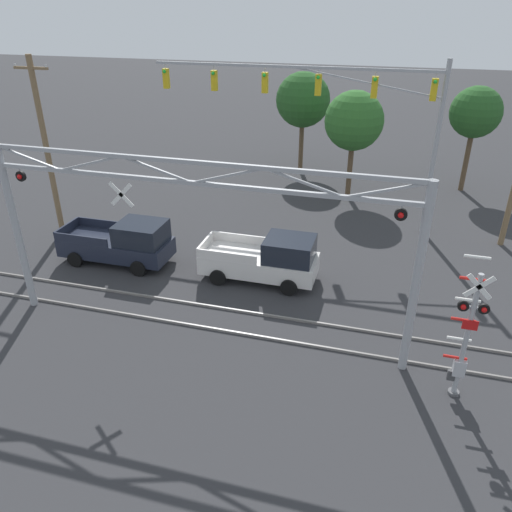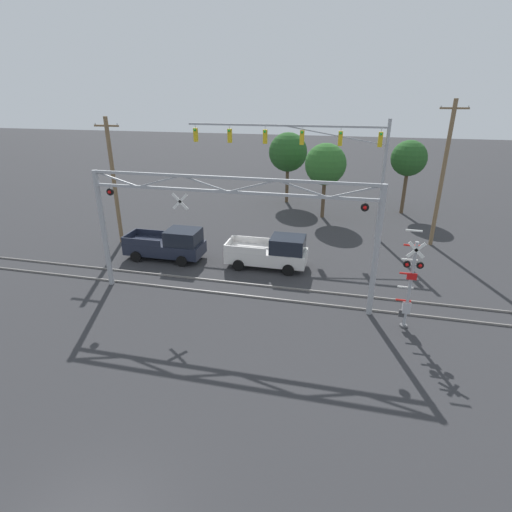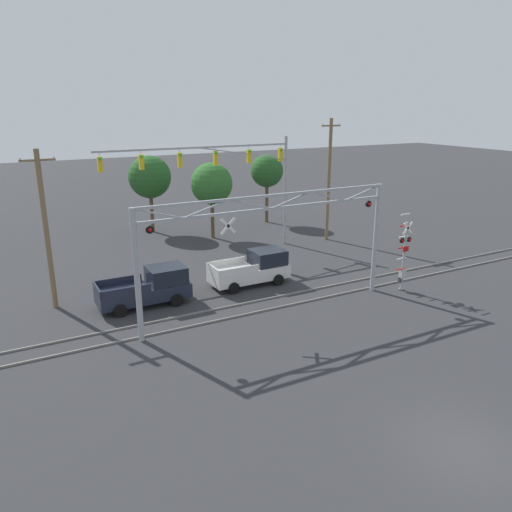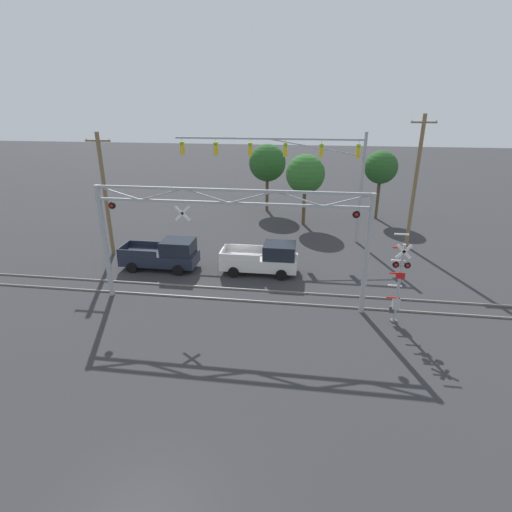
{
  "view_description": "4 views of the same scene",
  "coord_description": "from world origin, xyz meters",
  "px_view_note": "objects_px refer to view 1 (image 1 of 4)",
  "views": [
    {
      "loc": [
        6.12,
        -1.06,
        11.12
      ],
      "look_at": [
        1.17,
        16.56,
        1.67
      ],
      "focal_mm": 35.0,
      "sensor_mm": 36.0,
      "label": 1
    },
    {
      "loc": [
        5.77,
        -5.37,
        10.47
      ],
      "look_at": [
        1.51,
        12.62,
        2.8
      ],
      "focal_mm": 28.0,
      "sensor_mm": 36.0,
      "label": 2
    },
    {
      "loc": [
        -12.85,
        -9.1,
        11.16
      ],
      "look_at": [
        0.46,
        15.64,
        2.52
      ],
      "focal_mm": 35.0,
      "sensor_mm": 36.0,
      "label": 3
    },
    {
      "loc": [
        4.24,
        -6.96,
        10.92
      ],
      "look_at": [
        1.47,
        12.77,
        3.1
      ],
      "focal_mm": 28.0,
      "sensor_mm": 36.0,
      "label": 4
    }
  ],
  "objects_px": {
    "background_tree_beyond_span": "(354,121)",
    "background_tree_far_right_verge": "(476,113)",
    "utility_pole_left": "(46,148)",
    "pickup_truck_lead": "(267,259)",
    "pickup_truck_following": "(123,243)",
    "background_tree_far_left_verge": "(303,100)",
    "crossing_signal_mast": "(465,340)",
    "crossing_gantry": "(194,224)",
    "traffic_signal_span": "(347,105)"
  },
  "relations": [
    {
      "from": "crossing_gantry",
      "to": "background_tree_far_left_verge",
      "type": "xyz_separation_m",
      "value": [
        -0.32,
        20.79,
        0.49
      ]
    },
    {
      "from": "crossing_gantry",
      "to": "background_tree_beyond_span",
      "type": "height_order",
      "value": "crossing_gantry"
    },
    {
      "from": "crossing_signal_mast",
      "to": "traffic_signal_span",
      "type": "relative_size",
      "value": 0.33
    },
    {
      "from": "utility_pole_left",
      "to": "traffic_signal_span",
      "type": "bearing_deg",
      "value": 20.89
    },
    {
      "from": "crossing_signal_mast",
      "to": "background_tree_far_left_verge",
      "type": "height_order",
      "value": "background_tree_far_left_verge"
    },
    {
      "from": "pickup_truck_following",
      "to": "background_tree_far_right_verge",
      "type": "bearing_deg",
      "value": 42.82
    },
    {
      "from": "pickup_truck_following",
      "to": "background_tree_far_left_verge",
      "type": "bearing_deg",
      "value": 72.47
    },
    {
      "from": "crossing_signal_mast",
      "to": "pickup_truck_lead",
      "type": "xyz_separation_m",
      "value": [
        -7.49,
        5.4,
        -1.06
      ]
    },
    {
      "from": "pickup_truck_lead",
      "to": "background_tree_far_left_verge",
      "type": "relative_size",
      "value": 0.74
    },
    {
      "from": "utility_pole_left",
      "to": "pickup_truck_lead",
      "type": "bearing_deg",
      "value": -9.34
    },
    {
      "from": "pickup_truck_lead",
      "to": "pickup_truck_following",
      "type": "height_order",
      "value": "same"
    },
    {
      "from": "traffic_signal_span",
      "to": "pickup_truck_following",
      "type": "distance_m",
      "value": 12.95
    },
    {
      "from": "crossing_signal_mast",
      "to": "pickup_truck_following",
      "type": "distance_m",
      "value": 15.33
    },
    {
      "from": "crossing_signal_mast",
      "to": "background_tree_far_right_verge",
      "type": "xyz_separation_m",
      "value": [
        1.79,
        20.18,
        2.88
      ]
    },
    {
      "from": "crossing_gantry",
      "to": "crossing_signal_mast",
      "type": "height_order",
      "value": "crossing_gantry"
    },
    {
      "from": "utility_pole_left",
      "to": "background_tree_beyond_span",
      "type": "height_order",
      "value": "utility_pole_left"
    },
    {
      "from": "traffic_signal_span",
      "to": "background_tree_beyond_span",
      "type": "xyz_separation_m",
      "value": [
        0.06,
        4.5,
        -1.74
      ]
    },
    {
      "from": "utility_pole_left",
      "to": "background_tree_beyond_span",
      "type": "distance_m",
      "value": 17.16
    },
    {
      "from": "crossing_signal_mast",
      "to": "background_tree_far_left_verge",
      "type": "bearing_deg",
      "value": 112.98
    },
    {
      "from": "crossing_gantry",
      "to": "traffic_signal_span",
      "type": "height_order",
      "value": "traffic_signal_span"
    },
    {
      "from": "crossing_gantry",
      "to": "pickup_truck_lead",
      "type": "relative_size",
      "value": 2.93
    },
    {
      "from": "background_tree_beyond_span",
      "to": "background_tree_far_right_verge",
      "type": "relative_size",
      "value": 0.98
    },
    {
      "from": "background_tree_beyond_span",
      "to": "background_tree_far_right_verge",
      "type": "bearing_deg",
      "value": 23.1
    },
    {
      "from": "background_tree_far_right_verge",
      "to": "crossing_signal_mast",
      "type": "bearing_deg",
      "value": -95.06
    },
    {
      "from": "pickup_truck_lead",
      "to": "background_tree_far_left_verge",
      "type": "height_order",
      "value": "background_tree_far_left_verge"
    },
    {
      "from": "crossing_gantry",
      "to": "crossing_signal_mast",
      "type": "distance_m",
      "value": 9.22
    },
    {
      "from": "traffic_signal_span",
      "to": "background_tree_far_right_verge",
      "type": "xyz_separation_m",
      "value": [
        7.08,
        7.5,
        -1.45
      ]
    },
    {
      "from": "crossing_gantry",
      "to": "utility_pole_left",
      "type": "xyz_separation_m",
      "value": [
        -10.43,
        6.47,
        0.15
      ]
    },
    {
      "from": "background_tree_far_right_verge",
      "to": "pickup_truck_lead",
      "type": "bearing_deg",
      "value": -122.11
    },
    {
      "from": "crossing_gantry",
      "to": "utility_pole_left",
      "type": "distance_m",
      "value": 12.27
    },
    {
      "from": "pickup_truck_following",
      "to": "crossing_signal_mast",
      "type": "bearing_deg",
      "value": -19.86
    },
    {
      "from": "pickup_truck_lead",
      "to": "background_tree_beyond_span",
      "type": "bearing_deg",
      "value": 79.16
    },
    {
      "from": "crossing_signal_mast",
      "to": "background_tree_far_right_verge",
      "type": "distance_m",
      "value": 20.46
    },
    {
      "from": "crossing_signal_mast",
      "to": "background_tree_beyond_span",
      "type": "distance_m",
      "value": 18.15
    },
    {
      "from": "background_tree_far_left_verge",
      "to": "utility_pole_left",
      "type": "bearing_deg",
      "value": -125.21
    },
    {
      "from": "crossing_signal_mast",
      "to": "pickup_truck_lead",
      "type": "height_order",
      "value": "crossing_signal_mast"
    },
    {
      "from": "utility_pole_left",
      "to": "background_tree_far_left_verge",
      "type": "height_order",
      "value": "utility_pole_left"
    },
    {
      "from": "traffic_signal_span",
      "to": "background_tree_beyond_span",
      "type": "bearing_deg",
      "value": 89.2
    },
    {
      "from": "traffic_signal_span",
      "to": "pickup_truck_lead",
      "type": "height_order",
      "value": "traffic_signal_span"
    },
    {
      "from": "traffic_signal_span",
      "to": "background_tree_far_left_verge",
      "type": "xyz_separation_m",
      "value": [
        -3.89,
        8.98,
        -1.46
      ]
    },
    {
      "from": "crossing_signal_mast",
      "to": "utility_pole_left",
      "type": "distance_m",
      "value": 20.79
    },
    {
      "from": "crossing_gantry",
      "to": "background_tree_far_left_verge",
      "type": "relative_size",
      "value": 2.18
    },
    {
      "from": "pickup_truck_following",
      "to": "background_tree_beyond_span",
      "type": "relative_size",
      "value": 0.81
    },
    {
      "from": "crossing_signal_mast",
      "to": "background_tree_far_left_verge",
      "type": "xyz_separation_m",
      "value": [
        -9.19,
        21.66,
        2.86
      ]
    },
    {
      "from": "background_tree_far_left_verge",
      "to": "background_tree_beyond_span",
      "type": "bearing_deg",
      "value": -48.54
    },
    {
      "from": "crossing_gantry",
      "to": "pickup_truck_following",
      "type": "xyz_separation_m",
      "value": [
        -5.52,
        4.32,
        -3.43
      ]
    },
    {
      "from": "pickup_truck_following",
      "to": "background_tree_beyond_span",
      "type": "height_order",
      "value": "background_tree_beyond_span"
    },
    {
      "from": "background_tree_beyond_span",
      "to": "pickup_truck_following",
      "type": "bearing_deg",
      "value": -127.36
    },
    {
      "from": "pickup_truck_lead",
      "to": "utility_pole_left",
      "type": "relative_size",
      "value": 0.57
    },
    {
      "from": "crossing_gantry",
      "to": "background_tree_far_right_verge",
      "type": "xyz_separation_m",
      "value": [
        10.65,
        19.31,
        0.51
      ]
    }
  ]
}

